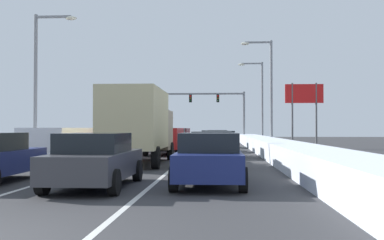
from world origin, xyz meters
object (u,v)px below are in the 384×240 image
Objects in this scene: sedan_navy_right_lane_nearest at (210,159)px; sedan_green_right_lane_fifth at (218,139)px; street_lamp_left_mid at (41,71)px; street_lamp_right_mid at (259,95)px; suv_black_center_lane_fourth at (170,137)px; suv_gray_left_lane_fourth at (125,137)px; roadside_sign_right at (304,100)px; sedan_charcoal_center_lane_nearest at (95,160)px; suv_green_left_lane_fifth at (144,136)px; traffic_light_gantry at (213,104)px; sedan_white_right_lane_second at (212,149)px; box_truck_center_lane_second at (139,123)px; suv_white_left_lane_second at (59,142)px; sedan_silver_right_lane_third at (220,144)px; sedan_gray_right_lane_fourth at (214,141)px; suv_silver_left_lane_third at (103,139)px; suv_maroon_center_lane_fifth at (178,135)px; street_lamp_right_near at (267,84)px; suv_red_center_lane_third at (165,138)px.

sedan_green_right_lane_fifth is (0.09, 25.87, 0.00)m from sedan_navy_right_lane_nearest.
street_lamp_right_mid is at bearing 55.10° from street_lamp_left_mid.
suv_black_center_lane_fourth is (-3.50, 21.17, 0.25)m from sedan_navy_right_lane_nearest.
roadside_sign_right reaches higher than suv_gray_left_lane_fourth.
street_lamp_left_mid reaches higher than sedan_navy_right_lane_nearest.
street_lamp_left_mid reaches higher than sedan_charcoal_center_lane_nearest.
street_lamp_right_mid is at bearing 36.91° from suv_green_left_lane_fifth.
traffic_light_gantry reaches higher than sedan_charcoal_center_lane_nearest.
street_lamp_right_mid reaches higher than street_lamp_left_mid.
traffic_light_gantry is at bearing 74.04° from suv_gray_left_lane_fourth.
box_truck_center_lane_second is (-3.38, 1.40, 1.14)m from sedan_white_right_lane_second.
suv_white_left_lane_second is 8.68m from street_lamp_left_mid.
box_truck_center_lane_second reaches higher than sedan_green_right_lane_fifth.
sedan_white_right_lane_second is at bearing -92.72° from sedan_silver_right_lane_third.
sedan_gray_right_lane_fourth is 23.97m from traffic_light_gantry.
suv_gray_left_lane_fourth is 15.40m from roadside_sign_right.
street_lamp_right_mid reaches higher than suv_silver_left_lane_third.
sedan_white_right_lane_second and sedan_green_right_lane_fifth have the same top height.
suv_maroon_center_lane_fifth is (-3.54, 27.82, 0.25)m from sedan_navy_right_lane_nearest.
street_lamp_left_mid reaches higher than suv_silver_left_lane_third.
roadside_sign_right reaches higher than suv_maroon_center_lane_fifth.
box_truck_center_lane_second is at bearing -94.57° from traffic_light_gantry.
roadside_sign_right is at bearing -11.71° from suv_maroon_center_lane_fifth.
traffic_light_gantry is 30.72m from street_lamp_left_mid.
suv_green_left_lane_fifth is 14.54m from street_lamp_left_mid.
suv_black_center_lane_fourth is 1.00× the size of suv_maroon_center_lane_fifth.
street_lamp_right_mid is (5.03, -7.47, 0.45)m from traffic_light_gantry.
box_truck_center_lane_second is at bearing 157.57° from sedan_white_right_lane_second.
sedan_gray_right_lane_fourth is at bearing -88.94° from traffic_light_gantry.
suv_maroon_center_lane_fifth is at bearing 111.49° from sedan_gray_right_lane_fourth.
suv_white_left_lane_second is at bearing -110.60° from sedan_green_right_lane_fifth.
street_lamp_right_near is (4.01, 12.63, 4.61)m from sedan_silver_right_lane_third.
sedan_white_right_lane_second is at bearing -71.07° from suv_red_center_lane_third.
sedan_silver_right_lane_third is at bearing -64.68° from suv_green_left_lane_fifth.
street_lamp_right_near is (11.17, 11.08, 4.36)m from suv_silver_left_lane_third.
suv_white_left_lane_second reaches higher than sedan_navy_right_lane_nearest.
sedan_white_right_lane_second is 16.23m from suv_gray_left_lane_fourth.
sedan_silver_right_lane_third is (0.30, 12.74, 0.00)m from sedan_navy_right_lane_nearest.
box_truck_center_lane_second is (-3.50, -18.46, 1.14)m from sedan_green_right_lane_fifth.
street_lamp_left_mid reaches higher than suv_black_center_lane_fourth.
suv_maroon_center_lane_fifth is 3.05m from suv_green_left_lane_fifth.
roadside_sign_right is at bearing 18.68° from suv_gray_left_lane_fourth.
suv_gray_left_lane_fourth and suv_green_left_lane_fifth have the same top height.
suv_white_left_lane_second is 20.09m from suv_green_left_lane_fifth.
suv_black_center_lane_fourth is at bearing 149.28° from sedan_gray_right_lane_fourth.
suv_green_left_lane_fifth is at bearing 86.49° from suv_gray_left_lane_fourth.
sedan_gray_right_lane_fourth is 6.70m from sedan_green_right_lane_fifth.
box_truck_center_lane_second is at bearing -92.06° from suv_red_center_lane_third.
sedan_green_right_lane_fifth is 0.92× the size of suv_gray_left_lane_fourth.
suv_red_center_lane_third is at bearing -86.54° from suv_black_center_lane_fourth.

